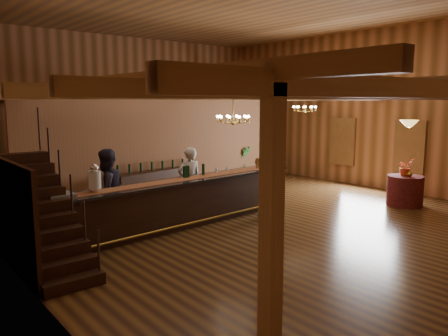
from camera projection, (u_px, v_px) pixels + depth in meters
floor at (242, 212)px, 12.03m from camera, size 14.00×14.00×0.00m
ceiling at (243, 4)px, 11.21m from camera, size 14.00×14.00×0.00m
wall_back at (122, 109)px, 16.96m from camera, size 12.00×0.10×5.50m
wall_right at (369, 109)px, 15.39m from camera, size 0.10×14.00×5.50m
beam_grid at (230, 93)px, 11.93m from camera, size 11.90×13.90×0.39m
support_posts at (255, 156)px, 11.41m from camera, size 9.20×10.20×3.20m
partition_wall at (159, 147)px, 14.15m from camera, size 9.00×0.18×3.10m
window_right_front at (410, 147)px, 14.32m from camera, size 0.12×1.05×1.75m
window_right_back at (343, 141)px, 16.30m from camera, size 0.12×1.05×1.75m
staircase at (45, 214)px, 7.89m from camera, size 1.00×2.80×2.00m
backroom_boxes at (136, 170)px, 15.96m from camera, size 4.10×0.60×1.10m
tasting_bar at (184, 202)px, 10.69m from camera, size 6.90×1.29×1.16m
beverage_dispenser at (95, 179)px, 9.06m from camera, size 0.26×0.26×0.60m
glass_rack_tray at (60, 196)px, 8.49m from camera, size 0.50×0.50×0.10m
raffle_drum at (261, 162)px, 12.38m from camera, size 0.34×0.24×0.30m
bar_bottle_0 at (184, 172)px, 10.76m from camera, size 0.07×0.07×0.30m
bar_bottle_1 at (186, 172)px, 10.80m from camera, size 0.07×0.07×0.30m
bar_bottle_2 at (188, 172)px, 10.84m from camera, size 0.07×0.07×0.30m
bar_bottle_3 at (203, 170)px, 11.18m from camera, size 0.07×0.07×0.30m
backbar_shelf at (158, 184)px, 13.88m from camera, size 3.15×0.99×0.87m
round_table at (405, 191)px, 12.77m from camera, size 1.02×1.02×0.88m
chandelier_left at (233, 119)px, 10.70m from camera, size 0.80×0.80×0.76m
chandelier_right at (305, 108)px, 14.77m from camera, size 0.80×0.80×0.56m
pendant_lamp at (409, 123)px, 12.48m from camera, size 0.52×0.52×0.90m
bartender at (189, 182)px, 11.55m from camera, size 0.74×0.55×1.83m
staff_second at (106, 191)px, 10.04m from camera, size 1.13×1.00×1.95m
guest at (267, 190)px, 11.21m from camera, size 0.89×0.75×1.56m
floor_plant at (243, 164)px, 16.67m from camera, size 0.89×0.79×1.34m
table_flowers at (405, 167)px, 12.72m from camera, size 0.50×0.44×0.51m
table_vase at (410, 172)px, 12.60m from camera, size 0.15×0.15×0.27m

